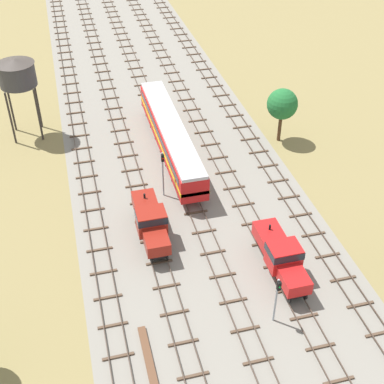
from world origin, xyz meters
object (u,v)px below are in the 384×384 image
at_px(passenger_coach_centre_left_mid, 171,135).
at_px(water_tower, 17,73).
at_px(signal_post_near, 163,169).
at_px(shunter_loco_centre_nearest, 281,255).
at_px(signal_post_nearest, 277,295).
at_px(shunter_loco_left_near, 151,221).

distance_m(passenger_coach_centre_left_mid, water_tower, 18.96).
xyz_separation_m(passenger_coach_centre_left_mid, signal_post_near, (-2.50, -7.59, 0.73)).
xyz_separation_m(shunter_loco_centre_nearest, water_tower, (-20.93, 29.67, 6.09)).
bearing_deg(signal_post_near, shunter_loco_centre_nearest, -60.75).
bearing_deg(signal_post_nearest, signal_post_near, 105.22).
distance_m(passenger_coach_centre_left_mid, signal_post_nearest, 26.08).
relative_size(shunter_loco_left_near, water_tower, 0.86).
relative_size(water_tower, signal_post_nearest, 2.12).
xyz_separation_m(water_tower, signal_post_nearest, (18.43, -34.65, -5.12)).
bearing_deg(passenger_coach_centre_left_mid, shunter_loco_centre_nearest, -76.60).
height_order(water_tower, signal_post_near, water_tower).
bearing_deg(shunter_loco_centre_nearest, water_tower, 125.20).
bearing_deg(signal_post_near, passenger_coach_centre_left_mid, 71.77).
height_order(passenger_coach_centre_left_mid, signal_post_nearest, signal_post_nearest).
xyz_separation_m(shunter_loco_left_near, signal_post_nearest, (7.50, -12.31, 0.97)).
xyz_separation_m(shunter_loco_centre_nearest, signal_post_near, (-7.50, 13.39, 1.34)).
distance_m(shunter_loco_left_near, passenger_coach_centre_left_mid, 14.55).
distance_m(passenger_coach_centre_left_mid, signal_post_near, 8.02).
xyz_separation_m(shunter_loco_left_near, water_tower, (-10.93, 22.34, 6.09)).
relative_size(water_tower, signal_post_near, 1.86).
relative_size(passenger_coach_centre_left_mid, signal_post_nearest, 4.76).
bearing_deg(signal_post_nearest, passenger_coach_centre_left_mid, 95.50).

